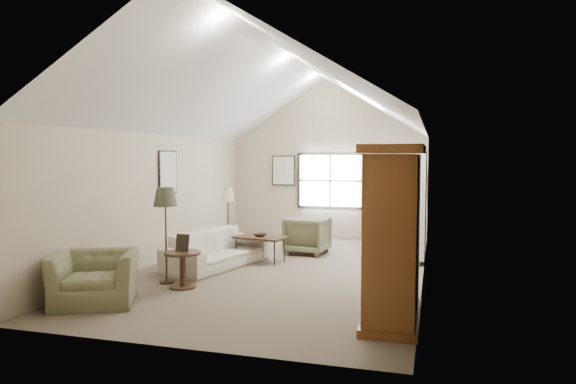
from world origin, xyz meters
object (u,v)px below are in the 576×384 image
(armoire, at_px, (394,234))
(side_table, at_px, (183,270))
(armchair_near, at_px, (95,278))
(side_chair, at_px, (383,222))
(armchair_far, at_px, (307,235))
(sofa, at_px, (218,249))
(coffee_table, at_px, (260,249))

(armoire, height_order, side_table, armoire)
(armoire, distance_m, armchair_near, 4.17)
(side_chair, bearing_deg, side_table, -114.49)
(armchair_near, relative_size, side_table, 1.96)
(armchair_far, distance_m, side_chair, 2.20)
(sofa, xyz_separation_m, side_table, (0.10, -1.60, -0.05))
(armoire, height_order, armchair_near, armoire)
(armchair_far, relative_size, side_chair, 0.82)
(side_table, height_order, side_chair, side_chair)
(armoire, distance_m, side_chair, 5.79)
(armchair_near, xyz_separation_m, coffee_table, (1.30, 3.34, -0.11))
(side_chair, bearing_deg, sofa, -125.51)
(armoire, bearing_deg, coffee_table, 133.50)
(armoire, bearing_deg, sofa, 145.73)
(side_table, relative_size, side_chair, 0.54)
(armchair_near, xyz_separation_m, side_table, (0.78, 1.12, -0.08))
(armoire, height_order, sofa, armoire)
(coffee_table, xyz_separation_m, side_chair, (2.11, 2.79, 0.28))
(armchair_near, distance_m, side_chair, 7.01)
(armchair_far, height_order, side_table, armchair_far)
(armchair_far, xyz_separation_m, side_table, (-1.20, -3.33, -0.11))
(side_chair, bearing_deg, coffee_table, -123.83)
(side_table, xyz_separation_m, side_chair, (2.63, 5.00, 0.24))
(sofa, xyz_separation_m, armchair_near, (-0.68, -2.72, 0.03))
(sofa, bearing_deg, armchair_far, -23.12)
(armoire, height_order, armchair_far, armoire)
(armoire, xyz_separation_m, armchair_near, (-4.09, -0.40, -0.73))
(coffee_table, distance_m, side_chair, 3.50)
(coffee_table, bearing_deg, sofa, -135.51)
(coffee_table, distance_m, side_table, 2.27)
(armchair_far, xyz_separation_m, coffee_table, (-0.68, -1.11, -0.14))
(sofa, distance_m, side_chair, 4.36)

